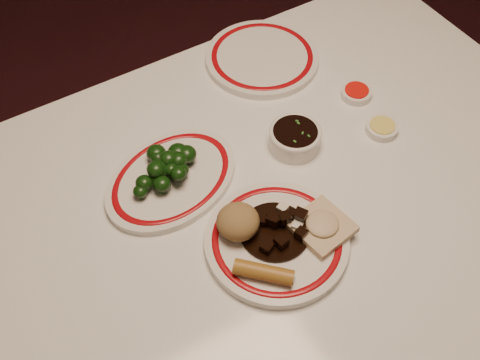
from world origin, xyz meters
name	(u,v)px	position (x,y,z in m)	size (l,w,h in m)	color
ground	(273,350)	(0.00, 0.00, 0.00)	(7.00, 7.00, 0.00)	black
dining_table	(288,219)	(0.00, 0.00, 0.66)	(1.20, 0.90, 0.75)	white
main_plate	(277,241)	(-0.09, -0.08, 0.76)	(0.32, 0.32, 0.02)	white
rice_mound	(238,222)	(-0.13, -0.03, 0.79)	(0.07, 0.07, 0.05)	olive
spring_roll	(264,272)	(-0.14, -0.13, 0.78)	(0.03, 0.03, 0.10)	#A47228
fried_wonton	(322,226)	(-0.01, -0.10, 0.78)	(0.10, 0.10, 0.03)	#C9B38E
stirfry_heap	(279,228)	(-0.07, -0.07, 0.78)	(0.12, 0.12, 0.03)	black
broccoli_plate	(171,179)	(-0.18, 0.13, 0.76)	(0.32, 0.29, 0.02)	white
broccoli_pile	(165,167)	(-0.18, 0.14, 0.79)	(0.14, 0.11, 0.05)	#23471C
soy_bowl	(295,139)	(0.07, 0.09, 0.77)	(0.10, 0.10, 0.04)	white
sweet_sour_dish	(356,93)	(0.26, 0.13, 0.76)	(0.06, 0.06, 0.02)	white
mustard_dish	(382,128)	(0.24, 0.03, 0.76)	(0.06, 0.06, 0.02)	white
far_plate	(262,58)	(0.15, 0.33, 0.76)	(0.30, 0.30, 0.02)	white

